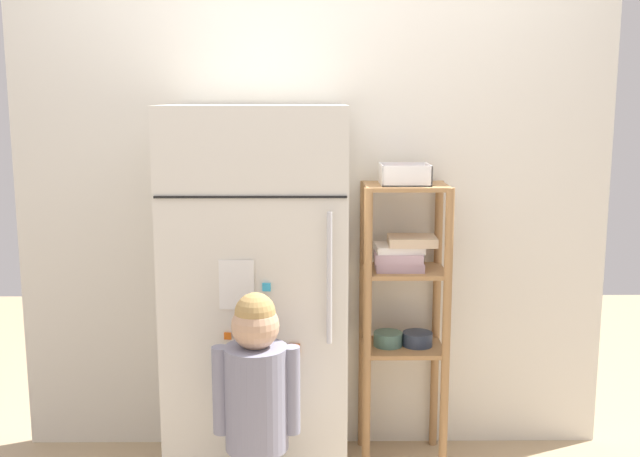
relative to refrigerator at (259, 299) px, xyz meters
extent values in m
cube|color=silver|center=(0.22, 0.35, 0.25)|extent=(2.65, 0.03, 2.07)
cube|color=silver|center=(0.00, 0.00, 0.00)|extent=(0.70, 0.65, 1.57)
cube|color=black|center=(0.00, -0.33, 0.47)|extent=(0.69, 0.01, 0.01)
cylinder|color=silver|center=(0.28, -0.35, 0.17)|extent=(0.02, 0.02, 0.48)
cube|color=white|center=(-0.06, -0.33, 0.14)|extent=(0.13, 0.01, 0.18)
cube|color=#C25416|center=(0.15, -0.33, -0.10)|extent=(0.04, 0.01, 0.04)
cube|color=#D3550F|center=(0.07, -0.33, -0.24)|extent=(0.03, 0.02, 0.03)
cube|color=#35B0E4|center=(0.05, -0.33, 0.14)|extent=(0.03, 0.01, 0.03)
cube|color=#D65710|center=(-0.09, -0.33, -0.05)|extent=(0.03, 0.01, 0.03)
cube|color=#DC217B|center=(0.04, -0.33, -0.08)|extent=(0.04, 0.01, 0.04)
cylinder|color=gray|center=(0.02, -0.50, -0.21)|extent=(0.22, 0.22, 0.37)
sphere|color=gray|center=(0.02, -0.44, -0.04)|extent=(0.10, 0.10, 0.10)
sphere|color=tan|center=(0.02, -0.50, 0.04)|extent=(0.17, 0.17, 0.17)
sphere|color=tan|center=(0.02, -0.50, 0.09)|extent=(0.14, 0.14, 0.14)
cylinder|color=gray|center=(-0.10, -0.50, -0.19)|extent=(0.06, 0.06, 0.31)
cylinder|color=gray|center=(0.15, -0.50, -0.19)|extent=(0.06, 0.06, 0.31)
cylinder|color=#9E7247|center=(0.45, 0.05, -0.17)|extent=(0.04, 0.04, 1.24)
cylinder|color=#9E7247|center=(0.78, 0.05, -0.17)|extent=(0.04, 0.04, 1.24)
cylinder|color=#9E7247|center=(0.45, 0.31, -0.17)|extent=(0.04, 0.04, 1.24)
cylinder|color=#9E7247|center=(0.78, 0.31, -0.17)|extent=(0.04, 0.04, 1.24)
cube|color=#9E7247|center=(0.61, 0.18, 0.44)|extent=(0.35, 0.28, 0.02)
cube|color=#9E7247|center=(0.61, 0.18, 0.08)|extent=(0.35, 0.28, 0.02)
cube|color=#9E7247|center=(0.61, 0.18, -0.27)|extent=(0.35, 0.28, 0.02)
cube|color=#B293A3|center=(0.59, 0.17, 0.10)|extent=(0.21, 0.17, 0.04)
cube|color=#B293A3|center=(0.59, 0.16, 0.14)|extent=(0.21, 0.17, 0.04)
cube|color=white|center=(0.59, 0.17, 0.18)|extent=(0.21, 0.17, 0.03)
cube|color=#C6AD8E|center=(0.64, 0.16, 0.21)|extent=(0.21, 0.17, 0.04)
cylinder|color=#4C7266|center=(0.55, 0.18, -0.23)|extent=(0.13, 0.13, 0.06)
cylinder|color=#2D384C|center=(0.68, 0.18, -0.23)|extent=(0.13, 0.13, 0.06)
cube|color=white|center=(0.61, 0.17, 0.46)|extent=(0.21, 0.19, 0.01)
cube|color=white|center=(0.61, 0.08, 0.50)|extent=(0.21, 0.01, 0.09)
cube|color=white|center=(0.61, 0.26, 0.50)|extent=(0.21, 0.01, 0.09)
cube|color=white|center=(0.51, 0.17, 0.50)|extent=(0.01, 0.19, 0.09)
cube|color=white|center=(0.71, 0.17, 0.50)|extent=(0.01, 0.19, 0.09)
sphere|color=maroon|center=(0.58, 0.15, 0.49)|extent=(0.06, 0.06, 0.06)
sphere|color=maroon|center=(0.63, 0.18, 0.49)|extent=(0.06, 0.06, 0.06)
camera|label=1|loc=(0.22, -2.96, 0.81)|focal=42.01mm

